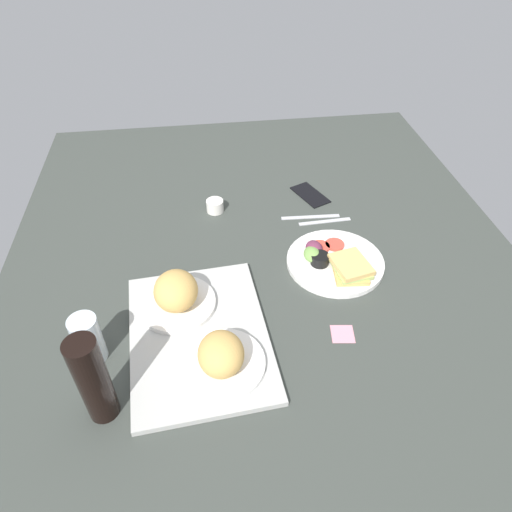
{
  "coord_description": "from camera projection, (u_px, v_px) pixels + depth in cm",
  "views": [
    {
      "loc": [
        -94.76,
        16.16,
        90.54
      ],
      "look_at": [
        2.0,
        3.0,
        4.0
      ],
      "focal_mm": 32.6,
      "sensor_mm": 36.0,
      "label": 1
    }
  ],
  "objects": [
    {
      "name": "ground_plane",
      "position": [
        267.0,
        274.0,
        1.33
      ],
      "size": [
        190.0,
        150.0,
        3.0
      ],
      "primitive_type": "cube",
      "color": "#383D38"
    },
    {
      "name": "serving_tray",
      "position": [
        199.0,
        336.0,
        1.13
      ],
      "size": [
        47.39,
        36.34,
        1.6
      ],
      "primitive_type": "cube",
      "rotation": [
        0.0,
        0.0,
        0.08
      ],
      "color": "#B2B2AD",
      "rests_on": "ground_plane"
    },
    {
      "name": "bread_plate_near",
      "position": [
        222.0,
        357.0,
        1.03
      ],
      "size": [
        19.55,
        19.55,
        9.53
      ],
      "color": "white",
      "rests_on": "serving_tray"
    },
    {
      "name": "bread_plate_far",
      "position": [
        176.0,
        295.0,
        1.17
      ],
      "size": [
        19.68,
        19.68,
        10.13
      ],
      "color": "white",
      "rests_on": "serving_tray"
    },
    {
      "name": "plate_with_salad",
      "position": [
        335.0,
        261.0,
        1.32
      ],
      "size": [
        27.83,
        27.83,
        5.4
      ],
      "color": "white",
      "rests_on": "ground_plane"
    },
    {
      "name": "drinking_glass",
      "position": [
        88.0,
        339.0,
        1.06
      ],
      "size": [
        6.51,
        6.51,
        12.77
      ],
      "primitive_type": "cylinder",
      "color": "silver",
      "rests_on": "ground_plane"
    },
    {
      "name": "soda_bottle",
      "position": [
        93.0,
        380.0,
        0.92
      ],
      "size": [
        6.4,
        6.4,
        22.81
      ],
      "primitive_type": "cylinder",
      "color": "black",
      "rests_on": "ground_plane"
    },
    {
      "name": "espresso_cup",
      "position": [
        215.0,
        206.0,
        1.52
      ],
      "size": [
        5.6,
        5.6,
        4.0
      ],
      "primitive_type": "cylinder",
      "color": "silver",
      "rests_on": "ground_plane"
    },
    {
      "name": "fork",
      "position": [
        325.0,
        221.0,
        1.49
      ],
      "size": [
        2.09,
        17.04,
        0.5
      ],
      "primitive_type": "cube",
      "rotation": [
        0.0,
        0.0,
        1.61
      ],
      "color": "#B7B7BC",
      "rests_on": "ground_plane"
    },
    {
      "name": "knife",
      "position": [
        310.0,
        217.0,
        1.51
      ],
      "size": [
        2.38,
        19.05,
        0.5
      ],
      "primitive_type": "cube",
      "rotation": [
        0.0,
        0.0,
        1.52
      ],
      "color": "#B7B7BC",
      "rests_on": "ground_plane"
    },
    {
      "name": "cell_phone",
      "position": [
        310.0,
        194.0,
        1.6
      ],
      "size": [
        16.08,
        12.36,
        0.8
      ],
      "primitive_type": "cube",
      "rotation": [
        0.0,
        0.0,
        0.41
      ],
      "color": "black",
      "rests_on": "ground_plane"
    },
    {
      "name": "sticky_note",
      "position": [
        343.0,
        334.0,
        1.15
      ],
      "size": [
        6.29,
        6.29,
        0.12
      ],
      "primitive_type": "cube",
      "rotation": [
        0.0,
        0.0,
        -0.13
      ],
      "color": "pink",
      "rests_on": "ground_plane"
    }
  ]
}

